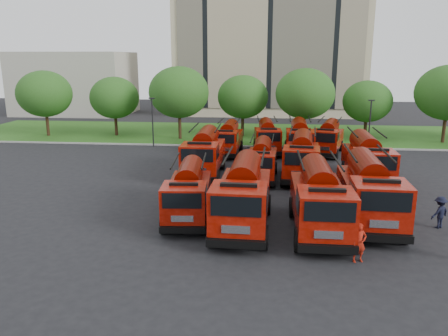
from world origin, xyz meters
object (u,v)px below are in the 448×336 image
object	(u,v)px
firefighter_3	(438,228)
fire_truck_7	(367,160)
fire_truck_5	(261,160)
firefighter_0	(358,261)
firefighter_1	(315,242)
firefighter_4	(197,200)
fire_truck_4	(204,153)
fire_truck_8	(228,138)
firefighter_5	(361,191)
fire_truck_11	(328,138)
fire_truck_2	(319,199)
fire_truck_1	(243,194)
fire_truck_10	(299,138)
fire_truck_0	(188,192)
fire_truck_6	(302,156)
fire_truck_3	(369,191)
fire_truck_9	(267,137)

from	to	relation	value
firefighter_3	fire_truck_7	bearing A→B (deg)	-109.02
fire_truck_5	firefighter_0	distance (m)	14.65
firefighter_1	firefighter_4	bearing A→B (deg)	130.78
fire_truck_4	firefighter_1	size ratio (longest dim) A/B	4.01
fire_truck_4	firefighter_3	xyz separation A→B (m)	(14.37, -9.87, -1.78)
fire_truck_5	firefighter_4	xyz separation A→B (m)	(-4.09, -5.69, -1.47)
fire_truck_4	fire_truck_8	xyz separation A→B (m)	(1.18, 8.00, -0.26)
fire_truck_8	firefighter_1	world-z (taller)	fire_truck_8
firefighter_3	firefighter_5	distance (m)	7.09
firefighter_0	firefighter_5	distance (m)	11.42
fire_truck_7	fire_truck_11	size ratio (longest dim) A/B	1.09
fire_truck_8	fire_truck_11	xyz separation A→B (m)	(9.62, 1.03, 0.05)
fire_truck_2	fire_truck_11	xyz separation A→B (m)	(3.06, 19.91, -0.20)
fire_truck_11	firefighter_0	size ratio (longest dim) A/B	3.91
fire_truck_1	fire_truck_10	bearing A→B (deg)	78.60
firefighter_0	firefighter_5	xyz separation A→B (m)	(2.41, 11.16, 0.00)
fire_truck_0	fire_truck_10	xyz separation A→B (m)	(7.55, 17.42, 0.12)
fire_truck_1	fire_truck_6	xyz separation A→B (m)	(3.94, 10.49, -0.12)
fire_truck_7	firefighter_4	xyz separation A→B (m)	(-11.85, -5.23, -1.79)
fire_truck_5	firefighter_1	world-z (taller)	fire_truck_5
fire_truck_0	fire_truck_11	size ratio (longest dim) A/B	0.96
firefighter_4	fire_truck_7	bearing A→B (deg)	-124.91
fire_truck_0	fire_truck_5	size ratio (longest dim) A/B	1.07
firefighter_5	fire_truck_2	bearing A→B (deg)	64.99
fire_truck_3	fire_truck_6	world-z (taller)	fire_truck_3
fire_truck_2	fire_truck_10	world-z (taller)	fire_truck_2
firefighter_4	firefighter_0	bearing A→B (deg)	168.33
fire_truck_9	firefighter_4	distance (m)	16.33
fire_truck_1	fire_truck_3	world-z (taller)	fire_truck_3
firefighter_4	firefighter_5	size ratio (longest dim) A/B	1.09
fire_truck_8	fire_truck_9	distance (m)	3.94
fire_truck_1	firefighter_3	bearing A→B (deg)	5.98
fire_truck_1	firefighter_1	distance (m)	4.60
fire_truck_1	fire_truck_8	size ratio (longest dim) A/B	1.19
fire_truck_7	fire_truck_10	bearing A→B (deg)	117.20
fire_truck_3	fire_truck_11	bearing A→B (deg)	91.72
fire_truck_6	firefighter_1	size ratio (longest dim) A/B	3.94
fire_truck_2	fire_truck_10	distance (m)	18.73
fire_truck_8	firefighter_3	size ratio (longest dim) A/B	3.78
fire_truck_3	fire_truck_4	size ratio (longest dim) A/B	1.04
fire_truck_5	fire_truck_10	world-z (taller)	fire_truck_10
fire_truck_0	fire_truck_2	distance (m)	7.43
firefighter_1	fire_truck_10	bearing A→B (deg)	80.33
fire_truck_0	fire_truck_9	xyz separation A→B (m)	(4.50, 18.80, 0.00)
fire_truck_7	fire_truck_11	xyz separation A→B (m)	(-1.48, 10.19, -0.21)
fire_truck_2	fire_truck_0	bearing A→B (deg)	169.80
fire_truck_5	fire_truck_11	size ratio (longest dim) A/B	0.89
fire_truck_5	firefighter_5	size ratio (longest dim) A/B	3.78
fire_truck_2	firefighter_4	distance (m)	8.77
fire_truck_8	fire_truck_4	bearing A→B (deg)	-96.07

